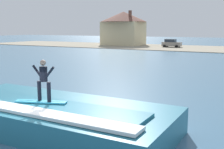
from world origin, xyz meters
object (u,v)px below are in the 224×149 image
surfboard (41,102)px  surfer (44,78)px  house_with_chimney (123,26)px  wave_crest (51,115)px  car_near_shore (171,43)px

surfboard → surfer: size_ratio=1.26×
surfboard → surfer: surfer is taller
house_with_chimney → surfboard: bearing=-66.7°
surfboard → house_with_chimney: size_ratio=0.19×
wave_crest → surfer: (0.00, -0.34, 1.66)m
surfboard → car_near_shore: car_near_shore is taller
surfboard → car_near_shore: (-10.78, 53.02, -0.30)m
house_with_chimney → wave_crest: bearing=-66.4°
surfer → car_near_shore: surfer is taller
wave_crest → house_with_chimney: 60.51m
wave_crest → car_near_shore: bearing=101.7°
surfer → surfboard: bearing=-152.8°
surfer → wave_crest: bearing=90.4°
car_near_shore → wave_crest: bearing=-78.3°
car_near_shore → surfer: bearing=-78.4°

